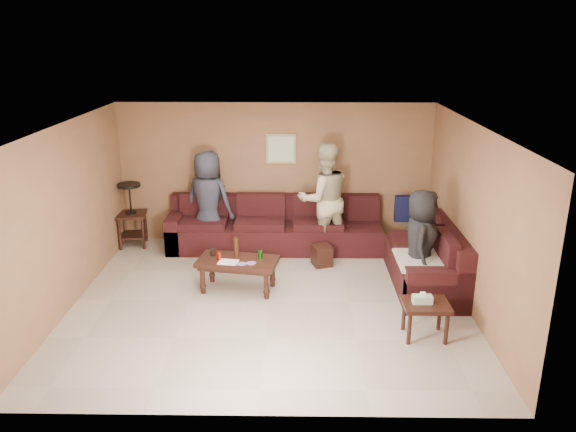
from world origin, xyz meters
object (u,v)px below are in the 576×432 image
(person_right, at_px, (420,243))
(side_table_right, at_px, (425,308))
(end_table_left, at_px, (131,214))
(person_middle, at_px, (324,199))
(sectional_sofa, at_px, (323,242))
(coffee_table, at_px, (238,264))
(waste_bin, at_px, (322,255))
(person_left, at_px, (208,201))

(person_right, bearing_deg, side_table_right, -176.23)
(end_table_left, relative_size, person_middle, 0.60)
(sectional_sofa, xyz_separation_m, person_right, (1.33, -1.22, 0.46))
(coffee_table, distance_m, person_right, 2.66)
(sectional_sofa, height_order, person_right, person_right)
(waste_bin, bearing_deg, person_middle, 85.53)
(side_table_right, xyz_separation_m, person_left, (-3.12, 2.97, 0.47))
(person_left, xyz_separation_m, person_middle, (1.98, -0.14, 0.08))
(waste_bin, bearing_deg, coffee_table, -143.85)
(end_table_left, bearing_deg, waste_bin, -14.25)
(person_left, bearing_deg, side_table_right, 156.77)
(sectional_sofa, relative_size, person_right, 2.96)
(side_table_right, bearing_deg, waste_bin, 117.69)
(sectional_sofa, height_order, person_left, person_left)
(waste_bin, bearing_deg, sectional_sofa, 85.17)
(coffee_table, distance_m, person_middle, 2.09)
(end_table_left, xyz_separation_m, person_left, (1.39, -0.12, 0.28))
(end_table_left, height_order, person_middle, person_middle)
(end_table_left, xyz_separation_m, side_table_right, (4.51, -3.10, -0.19))
(sectional_sofa, xyz_separation_m, coffee_table, (-1.30, -1.14, 0.08))
(person_left, bearing_deg, sectional_sofa, -174.44)
(sectional_sofa, height_order, side_table_right, sectional_sofa)
(person_left, height_order, person_right, person_left)
(coffee_table, height_order, person_left, person_left)
(coffee_table, bearing_deg, sectional_sofa, 41.29)
(person_right, bearing_deg, end_table_left, 79.86)
(side_table_right, bearing_deg, person_right, 82.24)
(end_table_left, xyz_separation_m, person_right, (4.68, -1.86, 0.19))
(waste_bin, bearing_deg, person_left, 159.56)
(end_table_left, xyz_separation_m, person_middle, (3.38, -0.26, 0.36))
(side_table_right, xyz_separation_m, person_middle, (-1.14, 2.84, 0.55))
(sectional_sofa, distance_m, side_table_right, 2.72)
(sectional_sofa, bearing_deg, waste_bin, -94.83)
(waste_bin, distance_m, person_left, 2.18)
(person_middle, bearing_deg, end_table_left, -20.58)
(end_table_left, relative_size, person_right, 0.73)
(sectional_sofa, relative_size, waste_bin, 13.57)
(end_table_left, relative_size, person_left, 0.65)
(coffee_table, height_order, end_table_left, end_table_left)
(coffee_table, distance_m, waste_bin, 1.60)
(end_table_left, bearing_deg, person_right, -21.66)
(sectional_sofa, xyz_separation_m, waste_bin, (-0.02, -0.20, -0.15))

